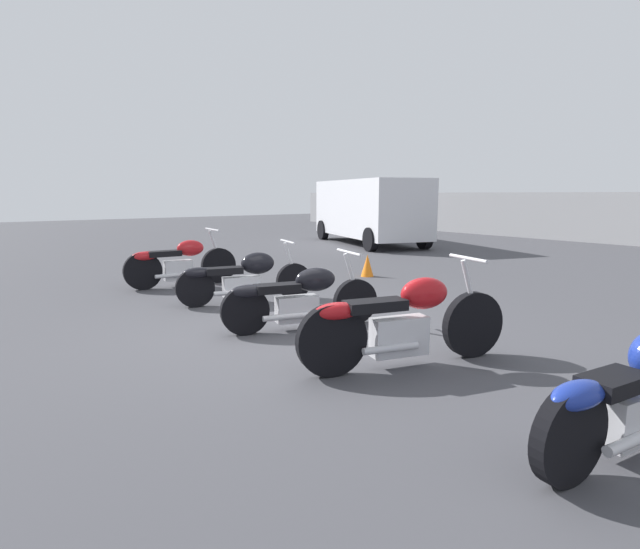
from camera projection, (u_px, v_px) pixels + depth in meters
ground_plane at (291, 329)px, 6.19m from camera, size 60.00×60.00×0.00m
motorcycle_slot_0 at (179, 263)px, 9.02m from camera, size 0.71×2.04×1.03m
motorcycle_slot_1 at (244, 277)px, 7.64m from camera, size 0.77×2.10×0.94m
motorcycle_slot_2 at (299, 298)px, 6.14m from camera, size 0.81×1.99×0.95m
motorcycle_slot_3 at (403, 322)px, 4.80m from camera, size 0.81×2.19×1.05m
motorcycle_slot_4 at (637, 394)px, 3.16m from camera, size 0.72×2.01×0.96m
parked_van at (369, 209)px, 16.63m from camera, size 5.67×3.38×2.11m
traffic_cone_near at (367, 266)px, 10.15m from camera, size 0.26×0.26×0.45m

